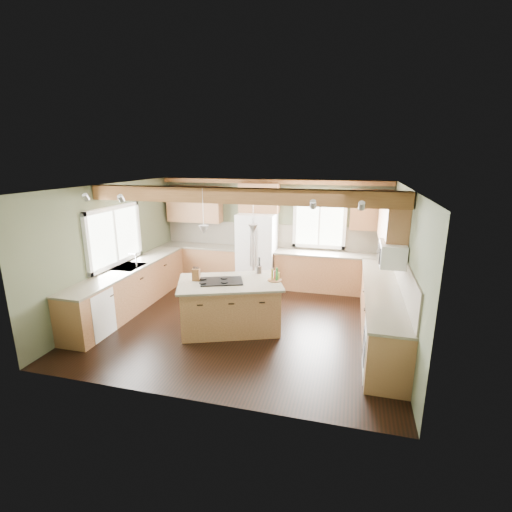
# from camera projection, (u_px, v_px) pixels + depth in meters

# --- Properties ---
(floor) EXTENTS (5.60, 5.60, 0.00)m
(floor) POSITION_uv_depth(u_px,v_px,m) (245.00, 321.00, 7.23)
(floor) COLOR black
(floor) RESTS_ON ground
(ceiling) EXTENTS (5.60, 5.60, 0.00)m
(ceiling) POSITION_uv_depth(u_px,v_px,m) (244.00, 187.00, 6.55)
(ceiling) COLOR silver
(ceiling) RESTS_ON wall_back
(wall_back) EXTENTS (5.60, 0.00, 5.60)m
(wall_back) POSITION_uv_depth(u_px,v_px,m) (272.00, 232.00, 9.23)
(wall_back) COLOR #4E553C
(wall_back) RESTS_ON ground
(wall_left) EXTENTS (0.00, 5.00, 5.00)m
(wall_left) POSITION_uv_depth(u_px,v_px,m) (113.00, 248.00, 7.57)
(wall_left) COLOR #4E553C
(wall_left) RESTS_ON ground
(wall_right) EXTENTS (0.00, 5.00, 5.00)m
(wall_right) POSITION_uv_depth(u_px,v_px,m) (404.00, 268.00, 6.21)
(wall_right) COLOR #4E553C
(wall_right) RESTS_ON ground
(ceiling_beam) EXTENTS (5.55, 0.26, 0.26)m
(ceiling_beam) POSITION_uv_depth(u_px,v_px,m) (238.00, 196.00, 6.28)
(ceiling_beam) COLOR #583419
(ceiling_beam) RESTS_ON ceiling
(soffit_trim) EXTENTS (5.55, 0.20, 0.10)m
(soffit_trim) POSITION_uv_depth(u_px,v_px,m) (272.00, 182.00, 8.81)
(soffit_trim) COLOR #583419
(soffit_trim) RESTS_ON ceiling
(backsplash_back) EXTENTS (5.58, 0.03, 0.58)m
(backsplash_back) POSITION_uv_depth(u_px,v_px,m) (272.00, 236.00, 9.24)
(backsplash_back) COLOR brown
(backsplash_back) RESTS_ON wall_back
(backsplash_right) EXTENTS (0.03, 3.70, 0.58)m
(backsplash_right) POSITION_uv_depth(u_px,v_px,m) (402.00, 272.00, 6.28)
(backsplash_right) COLOR brown
(backsplash_right) RESTS_ON wall_right
(base_cab_back_left) EXTENTS (2.02, 0.60, 0.88)m
(base_cab_back_left) POSITION_uv_depth(u_px,v_px,m) (202.00, 263.00, 9.61)
(base_cab_back_left) COLOR brown
(base_cab_back_left) RESTS_ON floor
(counter_back_left) EXTENTS (2.06, 0.64, 0.04)m
(counter_back_left) POSITION_uv_depth(u_px,v_px,m) (202.00, 246.00, 9.49)
(counter_back_left) COLOR brown
(counter_back_left) RESTS_ON base_cab_back_left
(base_cab_back_right) EXTENTS (2.62, 0.60, 0.88)m
(base_cab_back_right) POSITION_uv_depth(u_px,v_px,m) (331.00, 273.00, 8.81)
(base_cab_back_right) COLOR brown
(base_cab_back_right) RESTS_ON floor
(counter_back_right) EXTENTS (2.66, 0.64, 0.04)m
(counter_back_right) POSITION_uv_depth(u_px,v_px,m) (332.00, 254.00, 8.69)
(counter_back_right) COLOR brown
(counter_back_right) RESTS_ON base_cab_back_right
(base_cab_left) EXTENTS (0.60, 3.70, 0.88)m
(base_cab_left) POSITION_uv_depth(u_px,v_px,m) (131.00, 288.00, 7.77)
(base_cab_left) COLOR brown
(base_cab_left) RESTS_ON floor
(counter_left) EXTENTS (0.64, 3.74, 0.04)m
(counter_left) POSITION_uv_depth(u_px,v_px,m) (129.00, 267.00, 7.65)
(counter_left) COLOR brown
(counter_left) RESTS_ON base_cab_left
(base_cab_right) EXTENTS (0.60, 3.70, 0.88)m
(base_cab_right) POSITION_uv_depth(u_px,v_px,m) (381.00, 313.00, 6.55)
(base_cab_right) COLOR brown
(base_cab_right) RESTS_ON floor
(counter_right) EXTENTS (0.64, 3.74, 0.04)m
(counter_right) POSITION_uv_depth(u_px,v_px,m) (383.00, 288.00, 6.43)
(counter_right) COLOR brown
(counter_right) RESTS_ON base_cab_right
(upper_cab_back_left) EXTENTS (1.40, 0.35, 0.90)m
(upper_cab_back_left) POSITION_uv_depth(u_px,v_px,m) (195.00, 204.00, 9.38)
(upper_cab_back_left) COLOR brown
(upper_cab_back_left) RESTS_ON wall_back
(upper_cab_over_fridge) EXTENTS (0.96, 0.35, 0.70)m
(upper_cab_over_fridge) POSITION_uv_depth(u_px,v_px,m) (259.00, 198.00, 8.92)
(upper_cab_over_fridge) COLOR brown
(upper_cab_over_fridge) RESTS_ON wall_back
(upper_cab_right) EXTENTS (0.35, 2.20, 0.90)m
(upper_cab_right) POSITION_uv_depth(u_px,v_px,m) (392.00, 221.00, 6.92)
(upper_cab_right) COLOR brown
(upper_cab_right) RESTS_ON wall_right
(upper_cab_back_corner) EXTENTS (0.90, 0.35, 0.90)m
(upper_cab_back_corner) POSITION_uv_depth(u_px,v_px,m) (371.00, 210.00, 8.34)
(upper_cab_back_corner) COLOR brown
(upper_cab_back_corner) RESTS_ON wall_back
(window_left) EXTENTS (0.04, 1.60, 1.05)m
(window_left) POSITION_uv_depth(u_px,v_px,m) (114.00, 236.00, 7.55)
(window_left) COLOR white
(window_left) RESTS_ON wall_left
(window_back) EXTENTS (1.10, 0.04, 1.00)m
(window_back) POSITION_uv_depth(u_px,v_px,m) (319.00, 224.00, 8.86)
(window_back) COLOR white
(window_back) RESTS_ON wall_back
(sink) EXTENTS (0.50, 0.65, 0.03)m
(sink) POSITION_uv_depth(u_px,v_px,m) (129.00, 267.00, 7.65)
(sink) COLOR #262628
(sink) RESTS_ON counter_left
(faucet) EXTENTS (0.02, 0.02, 0.28)m
(faucet) POSITION_uv_depth(u_px,v_px,m) (136.00, 261.00, 7.57)
(faucet) COLOR #B2B2B7
(faucet) RESTS_ON sink
(dishwasher) EXTENTS (0.60, 0.60, 0.84)m
(dishwasher) POSITION_uv_depth(u_px,v_px,m) (90.00, 313.00, 6.55)
(dishwasher) COLOR white
(dishwasher) RESTS_ON floor
(oven) EXTENTS (0.60, 0.72, 0.84)m
(oven) POSITION_uv_depth(u_px,v_px,m) (386.00, 349.00, 5.34)
(oven) COLOR white
(oven) RESTS_ON floor
(microwave) EXTENTS (0.40, 0.70, 0.38)m
(microwave) POSITION_uv_depth(u_px,v_px,m) (392.00, 254.00, 6.15)
(microwave) COLOR white
(microwave) RESTS_ON wall_right
(pendant_left) EXTENTS (0.18, 0.18, 0.16)m
(pendant_left) POSITION_uv_depth(u_px,v_px,m) (204.00, 230.00, 6.43)
(pendant_left) COLOR #B2B2B7
(pendant_left) RESTS_ON ceiling
(pendant_right) EXTENTS (0.18, 0.18, 0.16)m
(pendant_right) POSITION_uv_depth(u_px,v_px,m) (253.00, 229.00, 6.53)
(pendant_right) COLOR #B2B2B7
(pendant_right) RESTS_ON ceiling
(refrigerator) EXTENTS (0.90, 0.74, 1.80)m
(refrigerator) POSITION_uv_depth(u_px,v_px,m) (257.00, 250.00, 9.05)
(refrigerator) COLOR white
(refrigerator) RESTS_ON floor
(island) EXTENTS (1.99, 1.61, 0.88)m
(island) POSITION_uv_depth(u_px,v_px,m) (230.00, 306.00, 6.85)
(island) COLOR brown
(island) RESTS_ON floor
(island_top) EXTENTS (2.14, 1.76, 0.04)m
(island_top) POSITION_uv_depth(u_px,v_px,m) (230.00, 282.00, 6.73)
(island_top) COLOR brown
(island_top) RESTS_ON island
(cooktop) EXTENTS (0.88, 0.74, 0.02)m
(cooktop) POSITION_uv_depth(u_px,v_px,m) (222.00, 281.00, 6.71)
(cooktop) COLOR black
(cooktop) RESTS_ON island_top
(knife_block) EXTENTS (0.14, 0.11, 0.22)m
(knife_block) POSITION_uv_depth(u_px,v_px,m) (196.00, 275.00, 6.75)
(knife_block) COLOR brown
(knife_block) RESTS_ON island_top
(utensil_crock) EXTENTS (0.12, 0.12, 0.14)m
(utensil_crock) POSITION_uv_depth(u_px,v_px,m) (259.00, 270.00, 7.19)
(utensil_crock) COLOR #38332D
(utensil_crock) RESTS_ON island_top
(bottle_tray) EXTENTS (0.36, 0.36, 0.24)m
(bottle_tray) POSITION_uv_depth(u_px,v_px,m) (275.00, 274.00, 6.74)
(bottle_tray) COLOR #5A331B
(bottle_tray) RESTS_ON island_top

